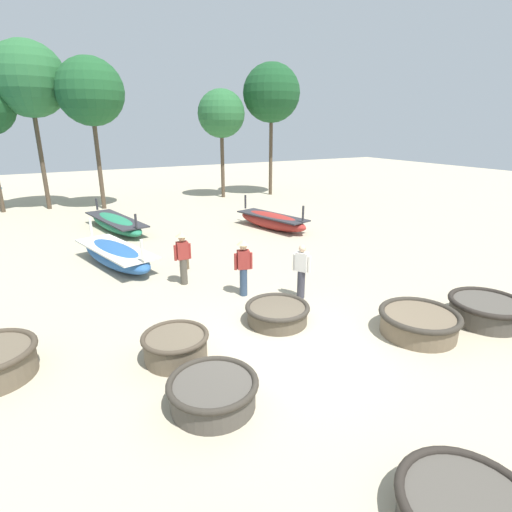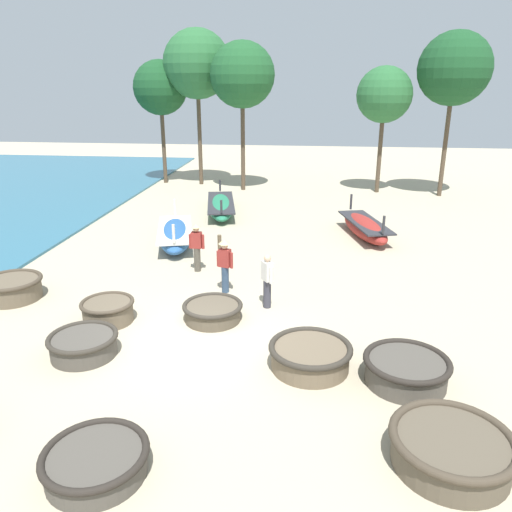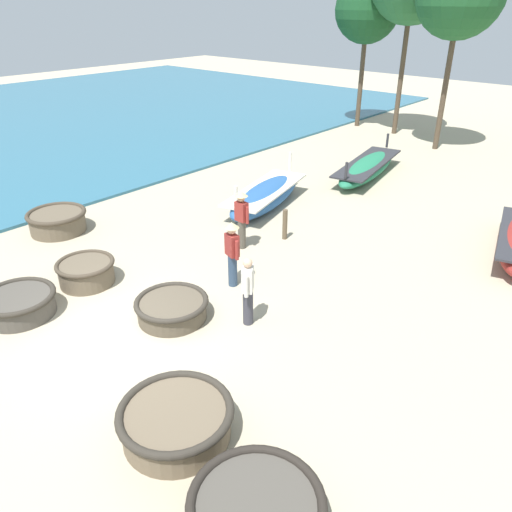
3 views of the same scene
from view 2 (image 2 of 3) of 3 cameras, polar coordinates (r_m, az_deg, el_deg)
name	(u,v)px [view 2 (image 2 of 3)]	position (r m, az deg, el deg)	size (l,w,h in m)	color
ground_plane	(193,338)	(12.64, -7.21, -9.29)	(80.00, 80.00, 0.00)	tan
coracle_far_right	(96,461)	(9.01, -17.85, -21.42)	(1.74, 1.74, 0.48)	#4C473F
coracle_far_left	(406,369)	(11.15, 16.79, -12.29)	(1.82, 1.82, 0.59)	#4C473F
coracle_upturned	(108,310)	(13.79, -16.58, -5.97)	(1.41, 1.41, 0.59)	brown
coracle_weathered	(310,355)	(11.27, 6.22, -11.21)	(1.85, 1.85, 0.57)	brown
coracle_tilted	(451,448)	(9.32, 21.42, -19.79)	(2.05, 2.05, 0.61)	brown
coracle_front_left	(213,311)	(13.37, -4.97, -6.27)	(1.61, 1.61, 0.48)	brown
coracle_nearest	(83,344)	(12.35, -19.13, -9.48)	(1.61, 1.61, 0.53)	#4C473F
coracle_front_right	(12,288)	(16.20, -26.09, -3.26)	(1.72, 1.72, 0.64)	brown
long_boat_blue_hull	(175,235)	(19.70, -9.23, 2.43)	(2.29, 4.52, 1.35)	#285693
long_boat_white_hull	(365,227)	(20.90, 12.33, 3.22)	(2.08, 4.25, 1.37)	maroon
long_boat_red_hull	(221,206)	(24.29, -4.04, 5.71)	(2.16, 5.28, 1.17)	#237551
fisherman_by_coracle	(267,280)	(13.82, 1.30, -2.71)	(0.37, 0.46, 1.57)	#383842
fisherman_standing_right	(197,244)	(16.58, -6.80, 1.39)	(0.53, 0.36, 1.67)	#4C473D
fisherman_standing_left	(225,262)	(14.81, -3.58, -0.71)	(0.51, 0.36, 1.67)	#2D425B
mooring_post_shoreline	(220,247)	(17.79, -4.18, 1.01)	(0.14, 0.14, 0.90)	brown
tree_tall_back	(242,75)	(29.14, -1.57, 19.96)	(3.60, 3.60, 8.19)	#4C3D2D
tree_right_mid	(197,64)	(31.07, -6.75, 20.92)	(3.94, 3.94, 8.97)	#4C3D2D
tree_center	(384,95)	(29.30, 14.46, 17.37)	(3.02, 3.02, 6.88)	#4C3D2D
tree_left_mid	(160,88)	(31.86, -10.89, 18.33)	(3.21, 3.21, 7.31)	#4C3D2D
tree_rightmost	(454,69)	(29.33, 21.73, 19.24)	(3.75, 3.75, 8.55)	#4C3D2D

